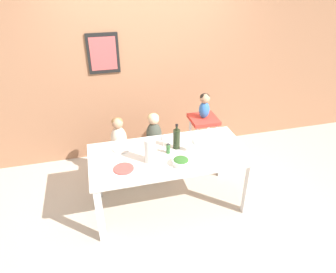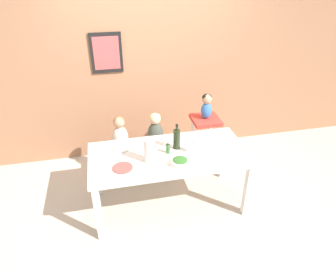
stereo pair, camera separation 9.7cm
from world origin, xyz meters
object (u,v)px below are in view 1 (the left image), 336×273
object	(u,v)px
chair_far_left	(120,153)
salad_bowl_large	(181,161)
chair_right_highchair	(203,128)
wine_glass_far	(164,139)
person_baby_right	(205,105)
wine_glass_near	(195,142)
wine_bottle	(177,139)
person_child_left	(118,134)
chair_far_center	(154,148)
paper_towel_roll	(150,150)
person_child_center	(154,130)
dinner_plate_front_left	(124,169)
dinner_plate_back_left	(121,148)

from	to	relation	value
chair_far_left	salad_bowl_large	size ratio (longest dim) A/B	2.36
chair_right_highchair	wine_glass_far	bearing A→B (deg)	-140.60
person_baby_right	wine_glass_far	bearing A→B (deg)	-140.53
wine_glass_near	chair_right_highchair	bearing A→B (deg)	62.62
chair_right_highchair	wine_bottle	distance (m)	0.84
person_child_left	wine_bottle	bearing A→B (deg)	-44.33
chair_right_highchair	wine_glass_near	world-z (taller)	wine_glass_near
person_baby_right	chair_far_center	bearing A→B (deg)	-179.89
paper_towel_roll	salad_bowl_large	distance (m)	0.34
wine_glass_near	person_child_center	bearing A→B (deg)	113.13
wine_glass_far	dinner_plate_front_left	size ratio (longest dim) A/B	0.87
paper_towel_roll	dinner_plate_front_left	distance (m)	0.33
paper_towel_roll	chair_far_left	bearing A→B (deg)	108.42
chair_right_highchair	paper_towel_roll	distance (m)	1.20
person_child_center	wine_bottle	bearing A→B (deg)	-76.75
person_child_center	wine_bottle	world-z (taller)	wine_bottle
wine_bottle	dinner_plate_front_left	bearing A→B (deg)	-158.04
wine_bottle	person_baby_right	bearing A→B (deg)	46.91
dinner_plate_back_left	paper_towel_roll	bearing A→B (deg)	-50.12
chair_far_left	paper_towel_roll	size ratio (longest dim) A/B	1.61
paper_towel_roll	dinner_plate_front_left	world-z (taller)	paper_towel_roll
wine_bottle	wine_glass_far	bearing A→B (deg)	173.95
person_child_left	wine_glass_near	world-z (taller)	wine_glass_near
dinner_plate_back_left	dinner_plate_front_left	bearing A→B (deg)	-93.50
chair_far_left	dinner_plate_back_left	bearing A→B (deg)	-91.46
person_baby_right	salad_bowl_large	size ratio (longest dim) A/B	1.82
chair_far_left	salad_bowl_large	world-z (taller)	salad_bowl_large
wine_glass_far	dinner_plate_back_left	world-z (taller)	wine_glass_far
paper_towel_roll	wine_glass_near	size ratio (longest dim) A/B	1.50
wine_glass_near	salad_bowl_large	xyz separation A→B (m)	(-0.22, -0.18, -0.09)
wine_glass_far	salad_bowl_large	world-z (taller)	wine_glass_far
chair_far_left	person_child_left	bearing A→B (deg)	90.00
wine_bottle	salad_bowl_large	size ratio (longest dim) A/B	1.63
wine_bottle	wine_glass_near	xyz separation A→B (m)	(0.17, -0.14, 0.01)
wine_bottle	dinner_plate_back_left	xyz separation A→B (m)	(-0.61, 0.13, -0.12)
chair_far_center	person_child_center	size ratio (longest dim) A/B	0.98
chair_right_highchair	salad_bowl_large	size ratio (longest dim) A/B	4.04
person_baby_right	wine_glass_near	distance (m)	0.82
wine_bottle	paper_towel_roll	xyz separation A→B (m)	(-0.34, -0.19, 0.01)
dinner_plate_back_left	person_child_center	bearing A→B (deg)	43.61
paper_towel_roll	dinner_plate_back_left	xyz separation A→B (m)	(-0.27, 0.32, -0.13)
chair_far_center	chair_right_highchair	xyz separation A→B (m)	(0.69, 0.00, 0.22)
person_child_left	person_child_center	xyz separation A→B (m)	(0.46, 0.00, 0.00)
chair_far_center	wine_glass_near	xyz separation A→B (m)	(0.31, -0.72, 0.48)
person_child_center	wine_glass_near	distance (m)	0.81
chair_far_left	person_baby_right	size ratio (longest dim) A/B	1.30
chair_right_highchair	wine_glass_far	distance (m)	0.93
wine_bottle	salad_bowl_large	world-z (taller)	wine_bottle
person_child_left	salad_bowl_large	xyz separation A→B (m)	(0.56, -0.91, 0.09)
chair_far_center	person_baby_right	distance (m)	0.89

